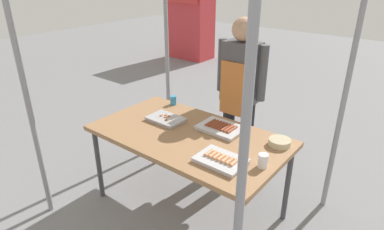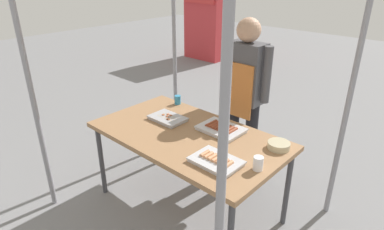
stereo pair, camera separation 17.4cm
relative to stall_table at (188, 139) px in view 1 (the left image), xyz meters
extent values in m
plane|color=slate|center=(0.00, 0.00, -0.70)|extent=(18.00, 18.00, 0.00)
cube|color=#9E724C|center=(0.00, 0.00, 0.03)|extent=(1.60, 0.90, 0.04)
cylinder|color=#3F3F44|center=(-0.74, -0.39, -0.34)|extent=(0.04, 0.04, 0.71)
cylinder|color=#3F3F44|center=(-0.74, 0.39, -0.34)|extent=(0.04, 0.04, 0.71)
cylinder|color=#3F3F44|center=(0.74, 0.39, -0.34)|extent=(0.04, 0.04, 0.71)
cylinder|color=gray|center=(-0.95, -0.80, 0.47)|extent=(0.04, 0.04, 2.33)
cylinder|color=gray|center=(0.95, -0.80, 0.47)|extent=(0.04, 0.04, 2.33)
cylinder|color=gray|center=(-0.95, 0.80, 0.47)|extent=(0.04, 0.04, 2.33)
cylinder|color=gray|center=(0.95, 0.80, 0.47)|extent=(0.04, 0.04, 2.33)
cube|color=silver|center=(0.17, 0.22, 0.06)|extent=(0.36, 0.26, 0.02)
cube|color=silver|center=(0.17, 0.22, 0.08)|extent=(0.37, 0.27, 0.01)
cylinder|color=brown|center=(0.07, 0.22, 0.09)|extent=(0.03, 0.14, 0.03)
cylinder|color=brown|center=(0.10, 0.22, 0.09)|extent=(0.03, 0.14, 0.03)
cylinder|color=brown|center=(0.13, 0.22, 0.09)|extent=(0.03, 0.14, 0.03)
cylinder|color=brown|center=(0.16, 0.22, 0.09)|extent=(0.03, 0.14, 0.03)
cylinder|color=brown|center=(0.19, 0.22, 0.09)|extent=(0.03, 0.14, 0.03)
cylinder|color=brown|center=(0.22, 0.22, 0.09)|extent=(0.03, 0.14, 0.03)
cylinder|color=brown|center=(0.25, 0.22, 0.09)|extent=(0.03, 0.14, 0.03)
cylinder|color=brown|center=(0.28, 0.22, 0.09)|extent=(0.03, 0.14, 0.03)
cube|color=#ADADB2|center=(-0.31, 0.07, 0.06)|extent=(0.31, 0.21, 0.02)
cube|color=#ADADB2|center=(-0.31, 0.07, 0.08)|extent=(0.32, 0.22, 0.01)
cylinder|color=tan|center=(-0.31, 0.03, 0.08)|extent=(0.19, 0.01, 0.01)
cube|color=#B7663D|center=(-0.27, 0.03, 0.08)|extent=(0.02, 0.02, 0.02)
cube|color=#B7663D|center=(-0.26, 0.03, 0.08)|extent=(0.02, 0.02, 0.02)
cylinder|color=tan|center=(-0.31, 0.07, 0.08)|extent=(0.19, 0.01, 0.01)
cube|color=#B7663D|center=(-0.36, 0.07, 0.08)|extent=(0.02, 0.02, 0.02)
cube|color=#B7663D|center=(-0.31, 0.07, 0.08)|extent=(0.02, 0.02, 0.02)
cylinder|color=tan|center=(-0.31, 0.10, 0.08)|extent=(0.19, 0.01, 0.01)
cube|color=#B7663D|center=(-0.34, 0.10, 0.08)|extent=(0.02, 0.02, 0.02)
cube|color=#B7663D|center=(-0.30, 0.10, 0.08)|extent=(0.02, 0.02, 0.02)
cube|color=silver|center=(0.45, -0.20, 0.06)|extent=(0.33, 0.23, 0.02)
cube|color=silver|center=(0.45, -0.20, 0.08)|extent=(0.34, 0.25, 0.01)
cylinder|color=tan|center=(0.35, -0.20, 0.09)|extent=(0.03, 0.09, 0.03)
cylinder|color=tan|center=(0.38, -0.20, 0.09)|extent=(0.03, 0.09, 0.03)
cylinder|color=tan|center=(0.42, -0.20, 0.09)|extent=(0.03, 0.09, 0.03)
cylinder|color=tan|center=(0.45, -0.20, 0.09)|extent=(0.03, 0.09, 0.03)
cylinder|color=tan|center=(0.49, -0.20, 0.09)|extent=(0.03, 0.09, 0.03)
cylinder|color=tan|center=(0.52, -0.20, 0.09)|extent=(0.03, 0.09, 0.03)
cylinder|color=tan|center=(0.56, -0.20, 0.09)|extent=(0.03, 0.09, 0.03)
cylinder|color=#BFB28C|center=(0.67, 0.29, 0.08)|extent=(0.17, 0.17, 0.05)
cylinder|color=#338CBF|center=(-0.51, 0.39, 0.10)|extent=(0.06, 0.06, 0.09)
cylinder|color=white|center=(0.71, -0.06, 0.10)|extent=(0.07, 0.07, 0.10)
cylinder|color=black|center=(-0.09, 0.77, -0.29)|extent=(0.12, 0.12, 0.81)
cylinder|color=black|center=(0.13, 0.77, -0.29)|extent=(0.12, 0.12, 0.81)
cube|color=#4C4C51|center=(0.02, 0.77, 0.40)|extent=(0.34, 0.20, 0.57)
cube|color=#CC7233|center=(0.02, 0.66, 0.25)|extent=(0.30, 0.02, 0.52)
cylinder|color=#4C4C51|center=(-0.20, 0.77, 0.43)|extent=(0.08, 0.08, 0.52)
cylinder|color=#4C4C51|center=(0.24, 0.77, 0.43)|extent=(0.08, 0.08, 0.52)
sphere|color=tan|center=(0.02, 0.77, 0.79)|extent=(0.22, 0.22, 0.22)
cube|color=#C63338|center=(-3.31, 4.19, 0.20)|extent=(0.94, 0.58, 1.79)
camera|label=1|loc=(1.52, -1.87, 1.32)|focal=31.01mm
camera|label=2|loc=(1.65, -1.76, 1.32)|focal=31.01mm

